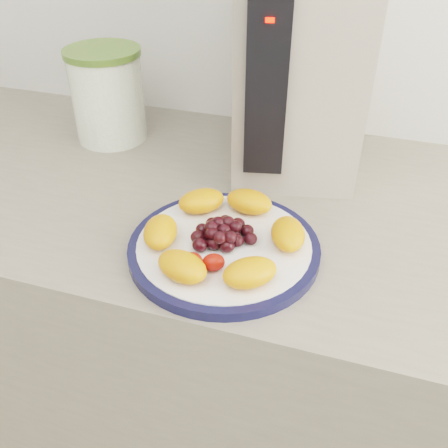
% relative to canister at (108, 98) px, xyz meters
% --- Properties ---
extents(counter, '(3.50, 0.60, 0.90)m').
position_rel_canister_xyz_m(counter, '(0.26, -0.13, -0.53)').
color(counter, gray).
rests_on(counter, floor).
extents(cabinet_face, '(3.48, 0.58, 0.84)m').
position_rel_canister_xyz_m(cabinet_face, '(0.26, -0.13, -0.56)').
color(cabinet_face, '#7F6047').
rests_on(cabinet_face, floor).
extents(plate_rim, '(0.27, 0.27, 0.01)m').
position_rel_canister_xyz_m(plate_rim, '(0.33, -0.29, -0.08)').
color(plate_rim, '#13173B').
rests_on(plate_rim, counter).
extents(plate_face, '(0.25, 0.25, 0.02)m').
position_rel_canister_xyz_m(plate_face, '(0.33, -0.29, -0.07)').
color(plate_face, white).
rests_on(plate_face, counter).
extents(canister, '(0.15, 0.15, 0.17)m').
position_rel_canister_xyz_m(canister, '(0.00, 0.00, 0.00)').
color(canister, '#57721F').
rests_on(canister, counter).
extents(canister_lid, '(0.15, 0.15, 0.01)m').
position_rel_canister_xyz_m(canister_lid, '(0.00, 0.00, 0.09)').
color(canister_lid, '#577830').
rests_on(canister_lid, canister).
extents(appliance_body, '(0.26, 0.32, 0.36)m').
position_rel_canister_xyz_m(appliance_body, '(0.36, 0.03, 0.09)').
color(appliance_body, '#A49A8C').
rests_on(appliance_body, counter).
extents(appliance_panel, '(0.06, 0.03, 0.26)m').
position_rel_canister_xyz_m(appliance_panel, '(0.34, -0.13, 0.10)').
color(appliance_panel, black).
rests_on(appliance_panel, appliance_body).
extents(appliance_led, '(0.01, 0.01, 0.01)m').
position_rel_canister_xyz_m(appliance_led, '(0.35, -0.14, 0.20)').
color(appliance_led, '#FF0C05').
rests_on(appliance_led, appliance_panel).
extents(fruit_plate, '(0.24, 0.23, 0.03)m').
position_rel_canister_xyz_m(fruit_plate, '(0.33, -0.29, -0.05)').
color(fruit_plate, orange).
rests_on(fruit_plate, plate_face).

